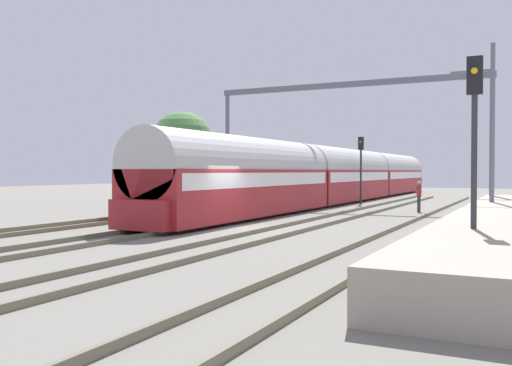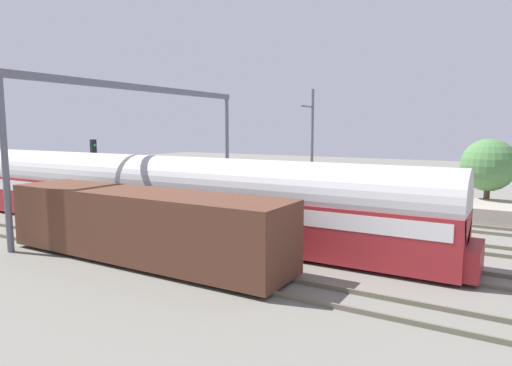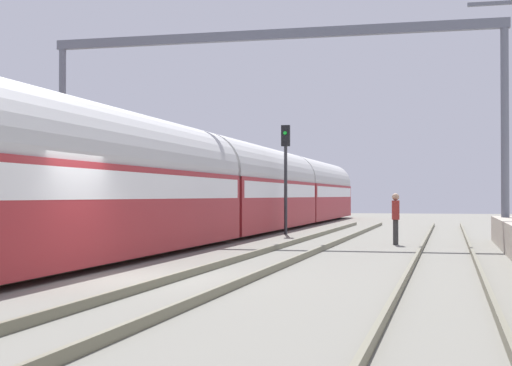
# 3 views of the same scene
# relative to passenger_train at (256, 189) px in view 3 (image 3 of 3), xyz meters

# --- Properties ---
(ground) EXTENTS (120.00, 120.00, 0.00)m
(ground) POSITION_rel_passenger_train_xyz_m (2.15, -20.84, -1.97)
(ground) COLOR slate
(track_west) EXTENTS (1.52, 60.00, 0.16)m
(track_west) POSITION_rel_passenger_train_xyz_m (-0.00, -20.84, -1.89)
(track_west) COLOR #67634E
(track_west) RESTS_ON ground
(track_east) EXTENTS (1.52, 60.00, 0.16)m
(track_east) POSITION_rel_passenger_train_xyz_m (4.30, -20.84, -1.89)
(track_east) COLOR #67634E
(track_east) RESTS_ON ground
(track_far_east) EXTENTS (1.52, 60.00, 0.16)m
(track_far_east) POSITION_rel_passenger_train_xyz_m (8.60, -20.84, -1.89)
(track_far_east) COLOR #67634E
(track_far_east) RESTS_ON ground
(passenger_train) EXTENTS (2.93, 49.20, 3.82)m
(passenger_train) POSITION_rel_passenger_train_xyz_m (0.00, 0.00, 0.00)
(passenger_train) COLOR maroon
(passenger_train) RESTS_ON ground
(freight_car) EXTENTS (2.80, 13.00, 2.70)m
(freight_car) POSITION_rel_passenger_train_xyz_m (-4.30, -12.69, -0.50)
(freight_car) COLOR #563323
(freight_car) RESTS_ON ground
(person_crossing) EXTENTS (0.28, 0.42, 1.73)m
(person_crossing) POSITION_rel_passenger_train_xyz_m (6.96, -8.59, -0.94)
(person_crossing) COLOR #343434
(person_crossing) RESTS_ON ground
(railway_signal_far) EXTENTS (0.36, 0.30, 4.67)m
(railway_signal_far) POSITION_rel_passenger_train_xyz_m (1.92, -2.44, 1.04)
(railway_signal_far) COLOR #2D2D33
(railway_signal_far) RESTS_ON ground
(catenary_gantry) EXTENTS (17.30, 0.28, 7.86)m
(catenary_gantry) POSITION_rel_passenger_train_xyz_m (2.15, -6.75, 3.98)
(catenary_gantry) COLOR slate
(catenary_gantry) RESTS_ON ground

